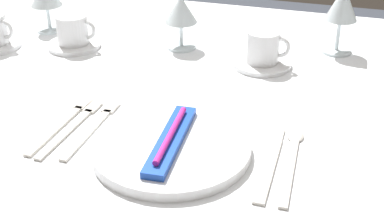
% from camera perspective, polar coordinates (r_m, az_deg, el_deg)
% --- Properties ---
extents(dining_table, '(1.80, 1.11, 0.74)m').
position_cam_1_polar(dining_table, '(1.11, 1.20, -1.68)').
color(dining_table, white).
rests_on(dining_table, ground).
extents(dinner_plate, '(0.26, 0.26, 0.02)m').
position_cam_1_polar(dinner_plate, '(0.87, -2.29, -4.32)').
color(dinner_plate, white).
rests_on(dinner_plate, dining_table).
extents(toothbrush_package, '(0.05, 0.21, 0.02)m').
position_cam_1_polar(toothbrush_package, '(0.86, -2.31, -3.38)').
color(toothbrush_package, blue).
rests_on(toothbrush_package, dinner_plate).
extents(fork_outer, '(0.02, 0.20, 0.00)m').
position_cam_1_polar(fork_outer, '(0.95, -10.58, -1.98)').
color(fork_outer, beige).
rests_on(fork_outer, dining_table).
extents(fork_inner, '(0.03, 0.20, 0.00)m').
position_cam_1_polar(fork_inner, '(0.96, -12.74, -1.91)').
color(fork_inner, beige).
rests_on(fork_inner, dining_table).
extents(fork_salad, '(0.02, 0.21, 0.00)m').
position_cam_1_polar(fork_salad, '(0.98, -13.78, -1.55)').
color(fork_salad, beige).
rests_on(fork_salad, dining_table).
extents(dinner_knife, '(0.02, 0.22, 0.00)m').
position_cam_1_polar(dinner_knife, '(0.85, 8.44, -6.08)').
color(dinner_knife, beige).
rests_on(dinner_knife, dining_table).
extents(spoon_soup, '(0.03, 0.22, 0.01)m').
position_cam_1_polar(spoon_soup, '(0.87, 10.78, -5.11)').
color(spoon_soup, beige).
rests_on(spoon_soup, dining_table).
extents(saucer_left, '(0.13, 0.13, 0.01)m').
position_cam_1_polar(saucer_left, '(1.31, -12.63, 6.68)').
color(saucer_left, white).
rests_on(saucer_left, dining_table).
extents(coffee_cup_left, '(0.10, 0.07, 0.07)m').
position_cam_1_polar(coffee_cup_left, '(1.29, -12.75, 8.29)').
color(coffee_cup_left, white).
rests_on(coffee_cup_left, saucer_left).
extents(saucer_far, '(0.13, 0.13, 0.01)m').
position_cam_1_polar(saucer_far, '(1.18, 7.54, 4.80)').
color(saucer_far, white).
rests_on(saucer_far, dining_table).
extents(coffee_cup_far, '(0.10, 0.07, 0.07)m').
position_cam_1_polar(coffee_cup_far, '(1.17, 7.76, 6.59)').
color(coffee_cup_far, white).
rests_on(coffee_cup_far, saucer_far).
extents(wine_glass_centre, '(0.08, 0.08, 0.13)m').
position_cam_1_polar(wine_glass_centre, '(1.24, -1.21, 10.32)').
color(wine_glass_centre, silver).
rests_on(wine_glass_centre, dining_table).
extents(wine_glass_left, '(0.07, 0.07, 0.16)m').
position_cam_1_polar(wine_glass_left, '(1.26, 15.95, 10.53)').
color(wine_glass_left, silver).
rests_on(wine_glass_left, dining_table).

